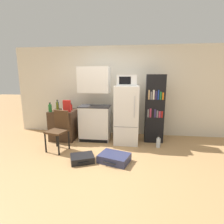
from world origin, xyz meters
TOP-DOWN VIEW (x-y plane):
  - ground_plane at (0.00, 0.00)m, footprint 24.00×24.00m
  - wall_back at (0.20, 2.00)m, footprint 6.40×0.10m
  - side_table at (-1.35, 1.29)m, footprint 0.65×0.61m
  - kitchen_hutch at (-0.50, 1.35)m, footprint 0.80×0.51m
  - refrigerator at (0.35, 1.27)m, footprint 0.60×0.68m
  - microwave at (0.35, 1.27)m, footprint 0.48×0.38m
  - bookshelf at (1.06, 1.44)m, footprint 0.47×0.33m
  - bottle_olive_oil at (-1.46, 1.19)m, footprint 0.07×0.07m
  - bottle_ketchup_red at (-1.15, 1.37)m, footprint 0.07×0.07m
  - bottle_blue_soda at (-1.56, 1.44)m, footprint 0.08×0.08m
  - bottle_green_tall at (-1.59, 1.06)m, footprint 0.09×0.09m
  - bowl at (-1.31, 1.35)m, footprint 0.15×0.15m
  - cereal_box at (-1.17, 1.13)m, footprint 0.19×0.07m
  - chair at (-1.17, 0.60)m, footprint 0.49×0.49m
  - suitcase_large_flat at (0.17, 0.15)m, footprint 0.69×0.59m
  - suitcase_small_flat at (-0.48, 0.07)m, footprint 0.56×0.51m
  - water_bottle_front at (1.14, 1.01)m, footprint 0.10×0.10m

SIDE VIEW (x-z plane):
  - ground_plane at x=0.00m, z-range 0.00..0.00m
  - suitcase_small_flat at x=-0.48m, z-range 0.00..0.13m
  - suitcase_large_flat at x=0.17m, z-range 0.00..0.16m
  - water_bottle_front at x=1.14m, z-range -0.02..0.27m
  - side_table at x=-1.35m, z-range 0.00..0.79m
  - chair at x=-1.17m, z-range 0.09..1.00m
  - refrigerator at x=0.35m, z-range 0.00..1.46m
  - bowl at x=-1.31m, z-range 0.79..0.83m
  - bookshelf at x=1.06m, z-range 0.00..1.74m
  - bottle_ketchup_red at x=-1.15m, z-range 0.78..0.97m
  - kitchen_hutch at x=-0.50m, z-range -0.08..1.85m
  - bottle_green_tall at x=-1.59m, z-range 0.77..1.02m
  - bottle_blue_soda at x=-1.56m, z-range 0.77..1.03m
  - bottle_olive_oil at x=-1.46m, z-range 0.77..1.06m
  - cereal_box at x=-1.17m, z-range 0.79..1.09m
  - wall_back at x=0.20m, z-range 0.00..2.53m
  - microwave at x=0.35m, z-range 1.46..1.72m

